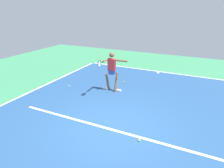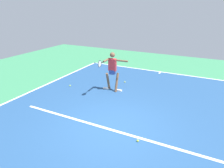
{
  "view_description": "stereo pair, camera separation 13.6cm",
  "coord_description": "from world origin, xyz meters",
  "px_view_note": "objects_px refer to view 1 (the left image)",
  "views": [
    {
      "loc": [
        -2.41,
        5.06,
        3.68
      ],
      "look_at": [
        0.67,
        -1.37,
        0.9
      ],
      "focal_mm": 32.01,
      "sensor_mm": 36.0,
      "label": 1
    },
    {
      "loc": [
        -2.53,
        5.0,
        3.68
      ],
      "look_at": [
        0.67,
        -1.37,
        0.9
      ],
      "focal_mm": 32.01,
      "sensor_mm": 36.0,
      "label": 2
    }
  ],
  "objects_px": {
    "tennis_ball_near_service_line": "(124,82)",
    "tennis_ball_centre_court": "(69,86)",
    "tennis_ball_near_player": "(139,140)",
    "tennis_player": "(112,69)"
  },
  "relations": [
    {
      "from": "tennis_player",
      "to": "tennis_ball_near_player",
      "type": "distance_m",
      "value": 4.02
    },
    {
      "from": "tennis_ball_near_service_line",
      "to": "tennis_ball_near_player",
      "type": "bearing_deg",
      "value": 117.74
    },
    {
      "from": "tennis_ball_near_service_line",
      "to": "tennis_ball_centre_court",
      "type": "height_order",
      "value": "same"
    },
    {
      "from": "tennis_ball_centre_court",
      "to": "tennis_player",
      "type": "bearing_deg",
      "value": -167.03
    },
    {
      "from": "tennis_player",
      "to": "tennis_ball_centre_court",
      "type": "relative_size",
      "value": 27.51
    },
    {
      "from": "tennis_ball_centre_court",
      "to": "tennis_ball_near_player",
      "type": "relative_size",
      "value": 1.0
    },
    {
      "from": "tennis_ball_near_service_line",
      "to": "tennis_ball_centre_court",
      "type": "distance_m",
      "value": 2.78
    },
    {
      "from": "tennis_ball_near_service_line",
      "to": "tennis_ball_centre_court",
      "type": "relative_size",
      "value": 1.0
    },
    {
      "from": "tennis_player",
      "to": "tennis_ball_near_service_line",
      "type": "height_order",
      "value": "tennis_player"
    },
    {
      "from": "tennis_player",
      "to": "tennis_ball_near_player",
      "type": "xyz_separation_m",
      "value": [
        -2.38,
        3.07,
        -1.01
      ]
    }
  ]
}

